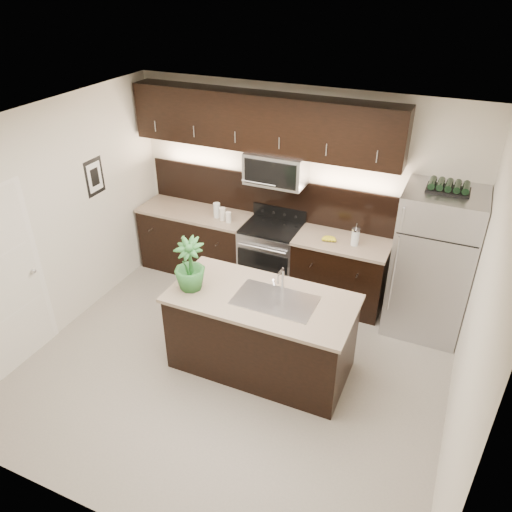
{
  "coord_description": "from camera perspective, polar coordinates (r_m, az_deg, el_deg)",
  "views": [
    {
      "loc": [
        1.92,
        -3.73,
        3.94
      ],
      "look_at": [
        0.03,
        0.55,
        1.17
      ],
      "focal_mm": 35.0,
      "sensor_mm": 36.0,
      "label": 1
    }
  ],
  "objects": [
    {
      "name": "room_walls",
      "position": [
        4.78,
        -4.37,
        2.49
      ],
      "size": [
        4.52,
        4.02,
        2.71
      ],
      "color": "beige",
      "rests_on": "ground"
    },
    {
      "name": "ground",
      "position": [
        5.76,
        -2.52,
        -12.61
      ],
      "size": [
        4.5,
        4.5,
        0.0
      ],
      "primitive_type": "plane",
      "color": "gray",
      "rests_on": "ground"
    },
    {
      "name": "refrigerator",
      "position": [
        6.16,
        19.53,
        -0.8
      ],
      "size": [
        0.88,
        0.79,
        1.82
      ],
      "primitive_type": "cube",
      "color": "#B2B2B7",
      "rests_on": "ground"
    },
    {
      "name": "plant",
      "position": [
        5.22,
        -7.62,
        -0.95
      ],
      "size": [
        0.34,
        0.34,
        0.58
      ],
      "primitive_type": "imported",
      "rotation": [
        0.0,
        0.0,
        0.03
      ],
      "color": "#28662B",
      "rests_on": "island"
    },
    {
      "name": "french_press",
      "position": [
        6.19,
        11.28,
        2.13
      ],
      "size": [
        0.1,
        0.1,
        0.29
      ],
      "rotation": [
        0.0,
        0.0,
        0.11
      ],
      "color": "silver",
      "rests_on": "counter_run"
    },
    {
      "name": "counter_run",
      "position": [
        6.86,
        0.17,
        0.25
      ],
      "size": [
        3.51,
        0.65,
        0.94
      ],
      "color": "black",
      "rests_on": "ground"
    },
    {
      "name": "sink_faucet",
      "position": [
        5.14,
        2.24,
        -4.9
      ],
      "size": [
        0.84,
        0.5,
        0.28
      ],
      "color": "silver",
      "rests_on": "island"
    },
    {
      "name": "upper_fixtures",
      "position": [
        6.3,
        0.97,
        14.03
      ],
      "size": [
        3.49,
        0.4,
        1.66
      ],
      "color": "black",
      "rests_on": "counter_run"
    },
    {
      "name": "wine_rack",
      "position": [
        5.75,
        21.17,
        7.38
      ],
      "size": [
        0.45,
        0.28,
        0.1
      ],
      "color": "black",
      "rests_on": "refrigerator"
    },
    {
      "name": "island",
      "position": [
        5.47,
        0.62,
        -8.72
      ],
      "size": [
        1.96,
        0.96,
        0.94
      ],
      "color": "black",
      "rests_on": "ground"
    },
    {
      "name": "canisters",
      "position": [
        6.73,
        -4.0,
        4.93
      ],
      "size": [
        0.29,
        0.16,
        0.2
      ],
      "rotation": [
        0.0,
        0.0,
        -0.34
      ],
      "color": "silver",
      "rests_on": "counter_run"
    },
    {
      "name": "bananas",
      "position": [
        6.27,
        7.9,
        2.05
      ],
      "size": [
        0.21,
        0.18,
        0.06
      ],
      "primitive_type": "ellipsoid",
      "rotation": [
        0.0,
        0.0,
        0.19
      ],
      "color": "gold",
      "rests_on": "counter_run"
    }
  ]
}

